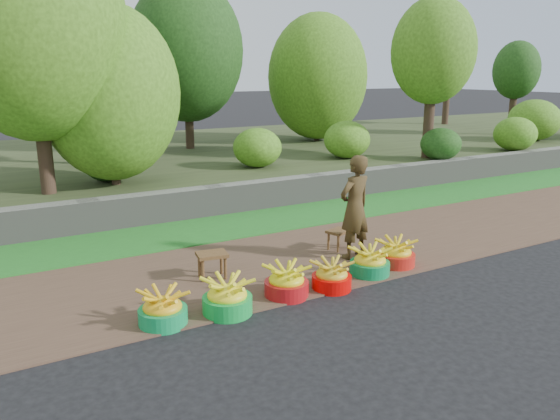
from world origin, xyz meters
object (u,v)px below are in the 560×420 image
basin_b (227,298)px  basin_e (370,263)px  basin_a (163,310)px  vendor_woman (355,207)px  stool_left (212,258)px  basin_c (286,282)px  basin_d (332,276)px  basin_f (396,254)px  stool_right (339,234)px

basin_b → basin_e: basin_b is taller
basin_b → basin_a: bearing=173.1°
basin_e → vendor_woman: 0.89m
basin_b → stool_left: bearing=75.7°
basin_a → basin_c: (1.50, -0.01, 0.00)m
basin_d → vendor_woman: bearing=39.9°
basin_a → basin_b: bearing=-6.9°
basin_c → basin_f: size_ratio=1.01×
basin_b → stool_right: basin_b is taller
stool_left → basin_d: bearing=-42.3°
basin_e → basin_b: bearing=-176.6°
basin_f → stool_right: size_ratio=1.31×
basin_e → stool_left: size_ratio=1.23×
basin_f → stool_left: size_ratio=1.23×
basin_d → basin_c: bearing=172.0°
basin_a → basin_e: 2.79m
stool_right → vendor_woman: bearing=-94.3°
basin_e → basin_f: same height
basin_b → basin_e: (2.09, 0.12, -0.01)m
basin_b → basin_d: basin_b is taller
basin_d → stool_left: (-1.13, 1.03, 0.12)m
basin_a → basin_e: bearing=0.8°
basin_d → basin_e: (0.70, 0.13, 0.01)m
basin_b → stool_left: size_ratio=1.30×
basin_a → basin_f: (3.32, 0.13, 0.00)m
basin_d → vendor_woman: (0.92, 0.77, 0.59)m
basin_a → basin_e: basin_e is taller
basin_b → basin_c: bearing=5.5°
basin_c → vendor_woman: 1.76m
basin_a → stool_right: basin_a is taller
stool_right → vendor_woman: 0.64m
basin_d → stool_right: size_ratio=1.23×
vendor_woman → basin_e: bearing=60.7°
basin_f → basin_e: bearing=-170.3°
basin_e → stool_right: basin_e is taller
basin_e → stool_right: size_ratio=1.32×
basin_c → basin_f: (1.81, 0.13, -0.00)m
stool_left → basin_e: bearing=-26.2°
basin_d → vendor_woman: vendor_woman is taller
basin_c → vendor_woman: bearing=24.4°
basin_a → stool_left: size_ratio=1.21×
basin_d → basin_f: (1.22, 0.22, 0.01)m
basin_a → vendor_woman: (3.01, 0.68, 0.58)m
basin_c → stool_right: 1.89m
basin_d → stool_left: basin_d is taller
basin_a → basin_c: size_ratio=0.98×
basin_b → stool_right: (2.34, 1.16, 0.07)m
basin_e → basin_f: size_ratio=1.00×
basin_c → basin_f: bearing=4.3°
basin_b → vendor_woman: size_ratio=0.38×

